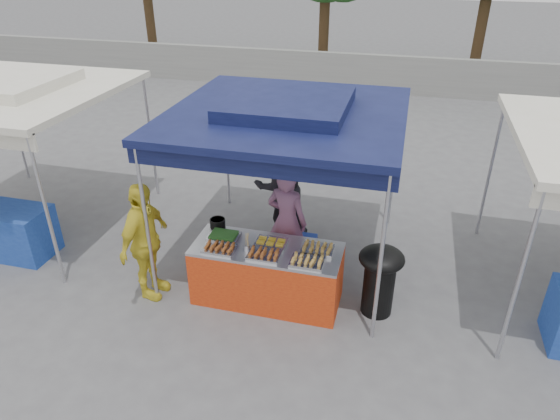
% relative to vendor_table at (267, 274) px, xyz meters
% --- Properties ---
extents(ground_plane, '(80.00, 80.00, 0.00)m').
position_rel_vendor_table_xyz_m(ground_plane, '(0.00, 0.10, -0.43)').
color(ground_plane, '#575759').
extents(back_wall, '(40.00, 0.25, 1.20)m').
position_rel_vendor_table_xyz_m(back_wall, '(0.00, 11.10, 0.17)').
color(back_wall, gray).
rests_on(back_wall, ground_plane).
extents(main_canopy, '(3.20, 3.20, 2.57)m').
position_rel_vendor_table_xyz_m(main_canopy, '(0.00, 1.07, 1.94)').
color(main_canopy, '#B6B5BD').
rests_on(main_canopy, ground_plane).
extents(neighbor_stall_left, '(3.20, 3.20, 2.57)m').
position_rel_vendor_table_xyz_m(neighbor_stall_left, '(-4.50, 0.67, 1.18)').
color(neighbor_stall_left, '#B6B5BD').
rests_on(neighbor_stall_left, ground_plane).
extents(vendor_table, '(2.00, 0.80, 0.85)m').
position_rel_vendor_table_xyz_m(vendor_table, '(0.00, 0.00, 0.00)').
color(vendor_table, '#BB3310').
rests_on(vendor_table, ground_plane).
extents(food_tray_fl, '(0.42, 0.30, 0.07)m').
position_rel_vendor_table_xyz_m(food_tray_fl, '(-0.58, -0.23, 0.46)').
color(food_tray_fl, silver).
rests_on(food_tray_fl, vendor_table).
extents(food_tray_fm, '(0.42, 0.30, 0.07)m').
position_rel_vendor_table_xyz_m(food_tray_fm, '(0.03, -0.22, 0.46)').
color(food_tray_fm, silver).
rests_on(food_tray_fm, vendor_table).
extents(food_tray_fr, '(0.42, 0.30, 0.07)m').
position_rel_vendor_table_xyz_m(food_tray_fr, '(0.60, -0.23, 0.46)').
color(food_tray_fr, silver).
rests_on(food_tray_fr, vendor_table).
extents(food_tray_bl, '(0.42, 0.30, 0.07)m').
position_rel_vendor_table_xyz_m(food_tray_bl, '(-0.64, 0.08, 0.46)').
color(food_tray_bl, silver).
rests_on(food_tray_bl, vendor_table).
extents(food_tray_bm, '(0.42, 0.30, 0.07)m').
position_rel_vendor_table_xyz_m(food_tray_bm, '(0.04, 0.08, 0.46)').
color(food_tray_bm, silver).
rests_on(food_tray_bm, vendor_table).
extents(food_tray_br, '(0.42, 0.30, 0.07)m').
position_rel_vendor_table_xyz_m(food_tray_br, '(0.67, 0.09, 0.46)').
color(food_tray_br, silver).
rests_on(food_tray_br, vendor_table).
extents(cooking_pot, '(0.22, 0.22, 0.13)m').
position_rel_vendor_table_xyz_m(cooking_pot, '(-0.82, 0.34, 0.49)').
color(cooking_pot, black).
rests_on(cooking_pot, vendor_table).
extents(skewer_cup, '(0.07, 0.07, 0.09)m').
position_rel_vendor_table_xyz_m(skewer_cup, '(-0.23, -0.15, 0.47)').
color(skewer_cup, '#B6B5BD').
rests_on(skewer_cup, vendor_table).
extents(wok_burner, '(0.59, 0.59, 1.00)m').
position_rel_vendor_table_xyz_m(wok_burner, '(1.50, 0.12, 0.17)').
color(wok_burner, black).
rests_on(wok_burner, ground_plane).
extents(crate_left, '(0.48, 0.34, 0.29)m').
position_rel_vendor_table_xyz_m(crate_left, '(-0.34, 0.70, -0.28)').
color(crate_left, '#132C9D').
rests_on(crate_left, ground_plane).
extents(crate_right, '(0.53, 0.37, 0.32)m').
position_rel_vendor_table_xyz_m(crate_right, '(0.28, 0.72, -0.27)').
color(crate_right, '#132C9D').
rests_on(crate_right, ground_plane).
extents(crate_stacked, '(0.50, 0.35, 0.30)m').
position_rel_vendor_table_xyz_m(crate_stacked, '(0.28, 0.72, 0.04)').
color(crate_stacked, '#132C9D').
rests_on(crate_stacked, crate_right).
extents(vendor_woman, '(0.69, 0.53, 1.69)m').
position_rel_vendor_table_xyz_m(vendor_woman, '(0.09, 0.74, 0.42)').
color(vendor_woman, '#855477').
rests_on(vendor_woman, ground_plane).
extents(helper_man, '(1.12, 1.03, 1.86)m').
position_rel_vendor_table_xyz_m(helper_man, '(-0.23, 1.70, 0.51)').
color(helper_man, black).
rests_on(helper_man, ground_plane).
extents(customer_person, '(0.51, 1.05, 1.72)m').
position_rel_vendor_table_xyz_m(customer_person, '(-1.63, -0.30, 0.44)').
color(customer_person, gold).
rests_on(customer_person, ground_plane).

